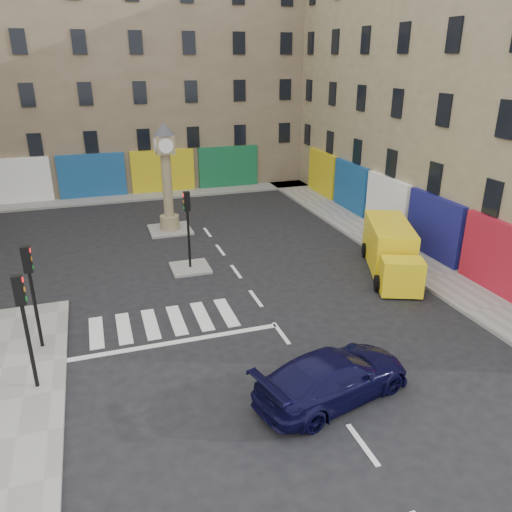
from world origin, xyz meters
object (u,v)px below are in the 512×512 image
traffic_light_island (188,218)px  yellow_van (391,249)px  navy_sedan (334,376)px  traffic_light_left_far (31,281)px  traffic_light_left_near (24,314)px  clock_pillar (166,171)px

traffic_light_island → yellow_van: size_ratio=0.60×
navy_sedan → yellow_van: bearing=-56.4°
yellow_van → navy_sedan: bearing=-109.1°
traffic_light_left_far → yellow_van: bearing=8.4°
yellow_van → traffic_light_left_far: bearing=-149.5°
traffic_light_left_far → navy_sedan: bearing=-33.3°
traffic_light_left_far → yellow_van: (15.28, 2.26, -1.54)m
traffic_light_left_far → yellow_van: 15.52m
traffic_light_left_near → traffic_light_left_far: size_ratio=1.00×
traffic_light_left_near → yellow_van: size_ratio=0.60×
traffic_light_left_near → traffic_light_island: bearing=51.1°
traffic_light_left_near → clock_pillar: (6.30, 13.80, 0.93)m
traffic_light_left_near → traffic_light_island: 10.03m
traffic_light_island → traffic_light_left_near: bearing=-128.9°
traffic_light_island → yellow_van: traffic_light_island is taller
traffic_light_left_near → traffic_light_left_far: 2.40m
navy_sedan → traffic_light_left_far: bearing=41.6°
traffic_light_island → traffic_light_left_far: bearing=-139.4°
traffic_light_left_far → clock_pillar: clock_pillar is taller
navy_sedan → clock_pillar: bearing=-8.0°
traffic_light_island → navy_sedan: 11.30m
traffic_light_left_far → navy_sedan: traffic_light_left_far is taller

